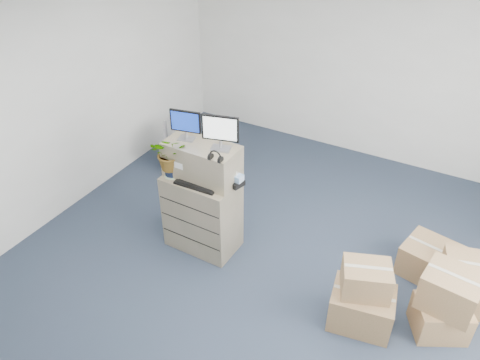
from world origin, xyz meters
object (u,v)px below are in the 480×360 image
at_px(filing_cabinet_lower, 202,213).
at_px(office_chair, 187,144).
at_px(monitor_left, 186,124).
at_px(monitor_right, 220,131).
at_px(potted_plant, 171,157).
at_px(water_bottle, 212,169).
at_px(keyboard, 197,184).

relative_size(filing_cabinet_lower, office_chair, 1.40).
distance_m(monitor_left, monitor_right, 0.44).
xyz_separation_m(filing_cabinet_lower, monitor_right, (0.24, 0.07, 1.13)).
height_order(potted_plant, office_chair, potted_plant).
bearing_deg(water_bottle, keyboard, -113.47).
distance_m(monitor_right, water_bottle, 0.52).
height_order(water_bottle, office_chair, water_bottle).
distance_m(monitor_right, office_chair, 2.38).
height_order(monitor_left, water_bottle, monitor_left).
bearing_deg(potted_plant, office_chair, 120.62).
distance_m(monitor_right, keyboard, 0.69).
bearing_deg(keyboard, monitor_right, 42.04).
relative_size(monitor_left, water_bottle, 1.28).
bearing_deg(keyboard, water_bottle, 64.40).
height_order(filing_cabinet_lower, potted_plant, potted_plant).
xyz_separation_m(monitor_right, office_chair, (-1.47, 1.38, -1.27)).
relative_size(filing_cabinet_lower, monitor_left, 2.81).
height_order(keyboard, office_chair, keyboard).
relative_size(monitor_left, potted_plant, 0.64).
height_order(monitor_left, potted_plant, monitor_left).
xyz_separation_m(filing_cabinet_lower, monitor_left, (-0.20, 0.07, 1.10)).
bearing_deg(filing_cabinet_lower, keyboard, -71.29).
height_order(keyboard, potted_plant, potted_plant).
xyz_separation_m(monitor_right, keyboard, (-0.20, -0.19, -0.63)).
relative_size(water_bottle, office_chair, 0.39).
xyz_separation_m(keyboard, water_bottle, (0.08, 0.18, 0.12)).
relative_size(potted_plant, office_chair, 0.77).
distance_m(potted_plant, office_chair, 1.99).
bearing_deg(monitor_right, keyboard, -151.02).
bearing_deg(office_chair, potted_plant, 84.10).
height_order(monitor_left, keyboard, monitor_left).
xyz_separation_m(monitor_left, office_chair, (-1.03, 1.38, -1.24)).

